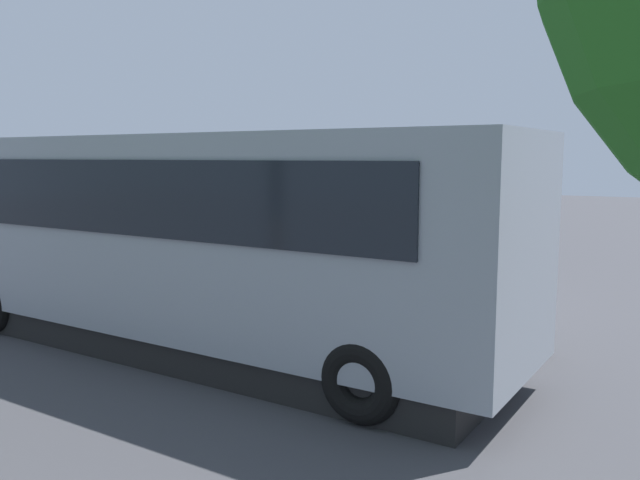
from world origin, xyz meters
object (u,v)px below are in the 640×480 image
Objects in this scene: tour_bus at (193,244)px; parked_motorcycle_silver at (482,317)px; spectator_far_left at (411,267)px; stunt_motorcycle at (298,229)px; spectator_left at (355,260)px; spectator_right at (254,251)px; traffic_cone at (379,265)px; spectator_centre at (296,259)px.

parked_motorcycle_silver is (-3.82, -2.26, -1.16)m from tour_bus.
stunt_motorcycle is (5.11, -4.54, -0.03)m from spectator_far_left.
spectator_far_left is 0.82× the size of stunt_motorcycle.
tour_bus is at bearing 68.61° from spectator_left.
spectator_left is 2.24m from spectator_right.
spectator_far_left is 1.09m from spectator_left.
parked_motorcycle_silver is 3.26× the size of traffic_cone.
spectator_left is 0.86× the size of stunt_motorcycle.
spectator_right reaches higher than traffic_cone.
spectator_right reaches higher than parked_motorcycle_silver.
spectator_far_left is at bearing 121.69° from traffic_cone.
tour_bus is 3.36m from spectator_left.
spectator_right reaches higher than spectator_far_left.
tour_bus reaches higher than spectator_centre.
traffic_cone is (-1.00, -3.85, -0.76)m from spectator_right.
spectator_right is 2.83× the size of traffic_cone.
spectator_far_left is 2.20m from spectator_centre.
spectator_far_left is 0.95× the size of spectator_right.
stunt_motorcycle is at bearing -15.65° from traffic_cone.
spectator_right is 4.05m from traffic_cone.
spectator_left is 0.99× the size of spectator_right.
spectator_centre is (2.17, 0.36, 0.04)m from spectator_far_left.
spectator_left reaches higher than spectator_centre.
stunt_motorcycle is (2.94, -4.90, -0.07)m from spectator_centre.
tour_bus is 6.05× the size of spectator_far_left.
parked_motorcycle_silver is at bearing 170.74° from spectator_right.
spectator_right is at bearing -71.28° from tour_bus.
stunt_motorcycle is 2.97m from traffic_cone.
spectator_centre is 0.85× the size of stunt_motorcycle.
spectator_centre is 3.78m from parked_motorcycle_silver.
parked_motorcycle_silver is at bearing 162.53° from spectator_left.
spectator_left is 2.80m from parked_motorcycle_silver.
traffic_cone is (2.32, -3.76, -0.70)m from spectator_far_left.
spectator_right reaches higher than spectator_centre.
spectator_left reaches higher than traffic_cone.
tour_bus is 5.73× the size of spectator_right.
tour_bus is 16.24× the size of traffic_cone.
spectator_far_left is at bearing -126.13° from tour_bus.
stunt_motorcycle reaches higher than traffic_cone.
parked_motorcycle_silver is 0.99× the size of stunt_motorcycle.
tour_bus reaches higher than spectator_right.
spectator_far_left is 6.83m from stunt_motorcycle.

